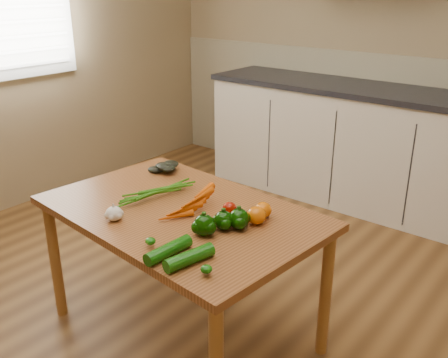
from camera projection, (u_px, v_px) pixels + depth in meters
room at (171, 77)px, 2.03m from camera, size 4.04×5.04×2.64m
counter_run at (388, 150)px, 3.66m from camera, size 2.84×0.64×1.14m
table at (181, 224)px, 2.25m from camera, size 1.31×0.91×0.66m
carrot_bunch at (181, 201)px, 2.23m from camera, size 0.25×0.20×0.06m
leafy_greens at (165, 164)px, 2.64m from camera, size 0.18×0.16×0.09m
garlic_bulb at (114, 214)px, 2.11m from camera, size 0.07×0.07×0.06m
pepper_a at (224, 220)px, 2.03m from camera, size 0.08×0.08×0.08m
pepper_b at (239, 219)px, 2.04m from camera, size 0.09×0.09×0.09m
pepper_c at (204, 225)px, 1.98m from camera, size 0.09×0.09×0.09m
tomato_a at (230, 208)px, 2.16m from camera, size 0.06×0.06×0.06m
tomato_b at (263, 210)px, 2.14m from camera, size 0.08×0.08×0.07m
tomato_c at (256, 215)px, 2.08m from camera, size 0.08×0.08×0.08m
zucchini_a at (189, 258)px, 1.78m from camera, size 0.09×0.21×0.05m
zucchini_b at (168, 250)px, 1.83m from camera, size 0.06×0.21×0.05m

